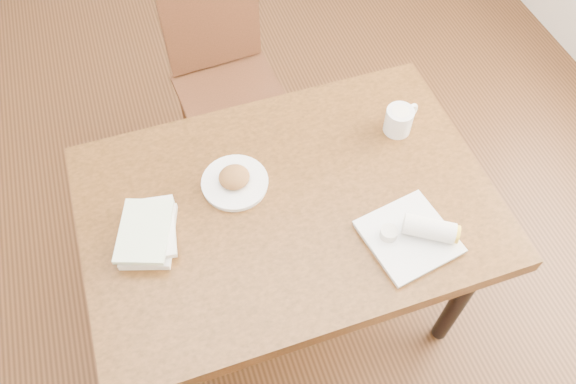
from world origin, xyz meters
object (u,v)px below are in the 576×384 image
object	(u,v)px
plate_scone	(235,181)
coffee_mug	(400,119)
chair_far	(224,70)
book_stack	(148,232)
table	(288,214)
plate_burrito	(415,234)

from	to	relation	value
plate_scone	coffee_mug	xyz separation A→B (m)	(0.58, 0.05, 0.03)
plate_scone	coffee_mug	world-z (taller)	coffee_mug
chair_far	plate_scone	xyz separation A→B (m)	(-0.14, -0.72, 0.22)
plate_scone	book_stack	world-z (taller)	plate_scone
coffee_mug	chair_far	bearing A→B (deg)	123.64
table	plate_burrito	size ratio (longest dim) A/B	4.53
plate_scone	plate_burrito	size ratio (longest dim) A/B	0.76
plate_scone	book_stack	xyz separation A→B (m)	(-0.29, -0.10, 0.01)
plate_scone	plate_burrito	world-z (taller)	plate_burrito
plate_burrito	book_stack	distance (m)	0.78
table	book_stack	xyz separation A→B (m)	(-0.43, 0.01, 0.11)
chair_far	coffee_mug	bearing A→B (deg)	-56.36
coffee_mug	plate_burrito	world-z (taller)	coffee_mug
plate_scone	coffee_mug	distance (m)	0.59
book_stack	plate_scone	bearing A→B (deg)	19.28
book_stack	chair_far	bearing A→B (deg)	62.52
table	coffee_mug	world-z (taller)	coffee_mug
table	plate_burrito	bearing A→B (deg)	-38.28
coffee_mug	plate_burrito	bearing A→B (deg)	-108.39
table	book_stack	distance (m)	0.44
book_stack	coffee_mug	bearing A→B (deg)	9.56
plate_scone	chair_far	bearing A→B (deg)	79.32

